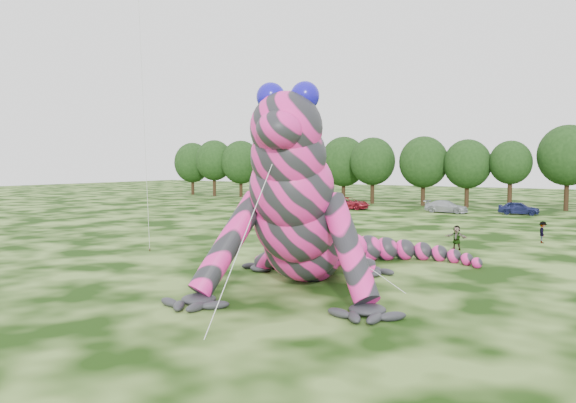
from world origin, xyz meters
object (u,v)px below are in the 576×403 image
(tree_3, at_px, (270,170))
(car_4, at_px, (519,208))
(car_3, at_px, (446,207))
(tree_0, at_px, (193,169))
(inflatable_gecko, at_px, (309,188))
(spectator_5, at_px, (457,238))
(tree_8, at_px, (467,173))
(car_2, at_px, (349,203))
(spectator_0, at_px, (294,223))
(spectator_2, at_px, (543,232))
(tree_2, at_px, (241,169))
(car_1, at_px, (306,201))
(tree_5, at_px, (344,169))
(tree_10, at_px, (567,168))
(car_0, at_px, (264,198))
(tree_4, at_px, (308,171))
(tree_6, at_px, (373,171))
(tree_1, at_px, (214,168))
(tree_7, at_px, (423,171))
(tree_9, at_px, (510,175))

(tree_3, xyz_separation_m, car_4, (39.29, -7.12, -3.97))
(car_3, bearing_deg, tree_0, 78.15)
(inflatable_gecko, height_order, tree_3, tree_3)
(spectator_5, bearing_deg, tree_8, 109.67)
(car_2, xyz_separation_m, spectator_0, (7.18, -24.24, 0.10))
(tree_0, distance_m, spectator_2, 71.84)
(tree_2, distance_m, car_1, 23.54)
(tree_5, distance_m, car_1, 11.96)
(tree_0, height_order, tree_10, tree_10)
(tree_2, distance_m, tree_5, 19.90)
(car_0, distance_m, car_1, 9.35)
(tree_2, distance_m, car_2, 30.08)
(tree_0, bearing_deg, tree_8, -2.56)
(tree_3, relative_size, tree_4, 1.04)
(tree_6, height_order, spectator_2, tree_6)
(tree_4, bearing_deg, car_1, -59.66)
(tree_3, bearing_deg, car_3, -16.25)
(car_3, bearing_deg, tree_10, -46.00)
(tree_8, xyz_separation_m, spectator_0, (-4.61, -35.08, -3.63))
(tree_10, bearing_deg, inflatable_gecko, -96.20)
(tree_3, bearing_deg, car_0, -61.98)
(tree_1, xyz_separation_m, car_4, (51.93, -8.11, -4.16))
(tree_1, xyz_separation_m, tree_5, (25.23, 0.38, -0.01))
(tree_6, relative_size, car_4, 2.16)
(tree_7, distance_m, car_4, 15.80)
(tree_4, xyz_separation_m, spectator_0, (20.81, -36.81, -3.68))
(tree_0, height_order, tree_2, tree_2)
(tree_2, height_order, tree_8, tree_2)
(tree_8, bearing_deg, spectator_2, -65.27)
(tree_0, xyz_separation_m, tree_5, (31.43, -0.80, 0.14))
(tree_8, bearing_deg, tree_9, 3.89)
(tree_1, relative_size, spectator_2, 6.11)
(tree_5, bearing_deg, spectator_2, -43.81)
(tree_4, distance_m, spectator_5, 51.83)
(spectator_5, height_order, spectator_0, spectator_0)
(inflatable_gecko, relative_size, tree_2, 1.93)
(tree_5, bearing_deg, spectator_0, -68.63)
(spectator_5, bearing_deg, tree_2, 146.79)
(inflatable_gecko, height_order, tree_2, tree_2)
(tree_4, height_order, car_4, tree_4)
(spectator_0, bearing_deg, tree_2, 175.51)
(spectator_5, bearing_deg, tree_1, 150.19)
(tree_0, relative_size, tree_6, 1.00)
(tree_0, distance_m, tree_6, 37.09)
(tree_6, height_order, car_2, tree_6)
(tree_5, bearing_deg, tree_10, 0.27)
(car_2, xyz_separation_m, spectator_2, (25.57, -19.07, 0.05))
(tree_2, bearing_deg, inflatable_gecko, -49.32)
(tree_3, xyz_separation_m, car_0, (3.84, -7.21, -4.09))
(tree_1, height_order, car_4, tree_1)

